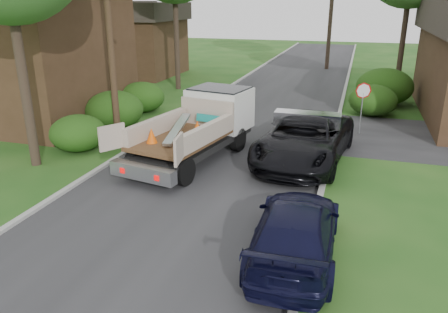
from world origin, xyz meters
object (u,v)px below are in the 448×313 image
Objects in this scene: stop_sign at (363,97)px; flatbed_truck at (205,121)px; utility_pole at (109,22)px; black_pickup at (305,139)px; navy_suv at (296,230)px; house_left_far at (134,38)px; house_left_near at (19,37)px.

stop_sign is 0.35× the size of flatbed_truck.
utility_pole is (-10.68, -4.02, 3.40)m from stop_sign.
black_pickup is at bearing -114.62° from stop_sign.
flatbed_truck reaches higher than navy_suv.
flatbed_truck is 1.44× the size of navy_suv.
utility_pole is at bearing -64.77° from house_left_far.
navy_suv is at bearing -96.94° from stop_sign.
utility_pole reaches higher than flatbed_truck.
flatbed_truck is (12.58, -17.78, -1.66)m from house_left_far.
house_left_near is 1.36× the size of flatbed_truck.
house_left_near reaches higher than flatbed_truck.
house_left_near is at bearing 176.81° from flatbed_truck.
stop_sign reaches higher than black_pickup.
navy_suv is at bearing -38.87° from utility_pole.
stop_sign is at bearing 71.47° from black_pickup.
flatbed_truck is (-6.12, -4.78, -0.39)m from stop_sign.
utility_pole reaches higher than house_left_far.
navy_suv is at bearing -44.08° from flatbed_truck.
stop_sign is at bearing 48.85° from flatbed_truck.
house_left_near is 18.78m from navy_suv.
house_left_far reaches higher than flatbed_truck.
house_left_near is 11.78m from flatbed_truck.
house_left_far is (-18.70, 13.00, 1.27)m from stop_sign.
house_left_far is at bearing 139.64° from black_pickup.
stop_sign is 22.81m from house_left_far.
utility_pole is 9.62m from black_pickup.
black_pickup is (16.64, -17.50, -2.13)m from house_left_far.
black_pickup is at bearing -86.44° from navy_suv.
flatbed_truck is at bearing -9.42° from utility_pole.
house_left_far reaches higher than stop_sign.
flatbed_truck is 4.09m from black_pickup.
utility_pole is 5.98m from flatbed_truck.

